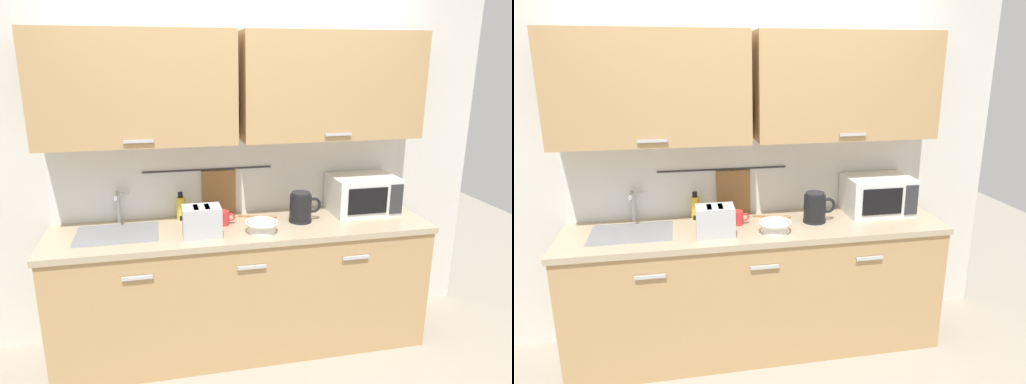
{
  "view_description": "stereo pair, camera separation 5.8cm",
  "coord_description": "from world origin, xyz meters",
  "views": [
    {
      "loc": [
        -0.52,
        -2.56,
        1.97
      ],
      "look_at": [
        0.1,
        0.33,
        1.12
      ],
      "focal_mm": 32.42,
      "sensor_mm": 36.0,
      "label": 1
    },
    {
      "loc": [
        -0.47,
        -2.57,
        1.97
      ],
      "look_at": [
        0.1,
        0.33,
        1.12
      ],
      "focal_mm": 32.42,
      "sensor_mm": 36.0,
      "label": 2
    }
  ],
  "objects": [
    {
      "name": "mug_near_sink",
      "position": [
        -0.2,
        0.5,
        0.95
      ],
      "size": [
        0.12,
        0.08,
        0.09
      ],
      "color": "black",
      "rests_on": "counter_unit"
    },
    {
      "name": "back_wall_assembly",
      "position": [
        -0.0,
        0.53,
        1.52
      ],
      "size": [
        3.7,
        0.41,
        2.5
      ],
      "color": "silver",
      "rests_on": "ground"
    },
    {
      "name": "mixing_bowl",
      "position": [
        0.1,
        0.15,
        0.94
      ],
      "size": [
        0.21,
        0.21,
        0.08
      ],
      "color": "silver",
      "rests_on": "counter_unit"
    },
    {
      "name": "mug_by_kettle",
      "position": [
        -0.12,
        0.35,
        0.95
      ],
      "size": [
        0.12,
        0.08,
        0.09
      ],
      "color": "red",
      "rests_on": "counter_unit"
    },
    {
      "name": "dish_soap_bottle",
      "position": [
        -0.39,
        0.51,
        0.99
      ],
      "size": [
        0.06,
        0.06,
        0.2
      ],
      "color": "yellow",
      "rests_on": "counter_unit"
    },
    {
      "name": "electric_kettle",
      "position": [
        0.41,
        0.3,
        1.0
      ],
      "size": [
        0.23,
        0.16,
        0.21
      ],
      "color": "black",
      "rests_on": "counter_unit"
    },
    {
      "name": "wooden_spoon",
      "position": [
        0.17,
        0.44,
        0.91
      ],
      "size": [
        0.27,
        0.1,
        0.01
      ],
      "color": "#9E7042",
      "rests_on": "counter_unit"
    },
    {
      "name": "ground",
      "position": [
        0.0,
        0.0,
        0.0
      ],
      "size": [
        8.0,
        8.0,
        0.0
      ],
      "primitive_type": "plane",
      "color": "#9E9384"
    },
    {
      "name": "microwave",
      "position": [
        0.9,
        0.41,
        1.04
      ],
      "size": [
        0.46,
        0.35,
        0.27
      ],
      "color": "white",
      "rests_on": "counter_unit"
    },
    {
      "name": "counter_unit",
      "position": [
        -0.01,
        0.3,
        0.46
      ],
      "size": [
        2.53,
        0.64,
        0.9
      ],
      "color": "tan",
      "rests_on": "ground"
    },
    {
      "name": "toaster",
      "position": [
        -0.28,
        0.18,
        1.0
      ],
      "size": [
        0.26,
        0.17,
        0.19
      ],
      "color": "#B7BABF",
      "rests_on": "counter_unit"
    },
    {
      "name": "sink_faucet",
      "position": [
        -0.81,
        0.53,
        1.04
      ],
      "size": [
        0.09,
        0.17,
        0.22
      ],
      "color": "#B2B5BA",
      "rests_on": "counter_unit"
    }
  ]
}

